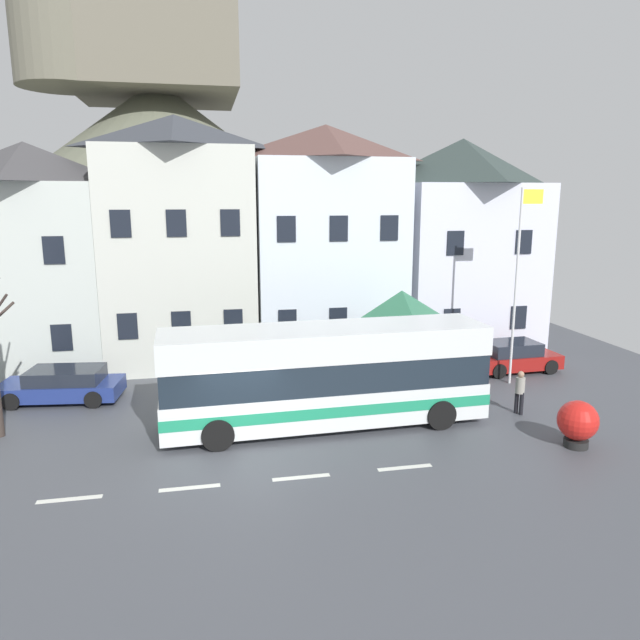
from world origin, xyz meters
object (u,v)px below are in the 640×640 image
pedestrian_01 (520,389)px  flagpole (518,274)px  hilltop_castle (161,185)px  bus_shelter (401,310)px  transit_bus (326,377)px  parked_car_00 (62,385)px  townhouse_04 (459,244)px  harbour_buoy (578,422)px  townhouse_01 (34,258)px  townhouse_02 (180,242)px  parked_car_01 (513,356)px  pedestrian_00 (422,377)px  townhouse_03 (326,243)px  public_bench (342,365)px

pedestrian_01 → flagpole: flagpole is taller
hilltop_castle → bus_shelter: size_ratio=11.02×
transit_bus → parked_car_00: size_ratio=2.36×
townhouse_04 → harbour_buoy: townhouse_04 is taller
townhouse_01 → bus_shelter: bearing=-21.9°
townhouse_02 → parked_car_01: bearing=-18.3°
townhouse_01 → flagpole: size_ratio=1.24×
townhouse_01 → transit_bus: (11.10, -9.45, -3.23)m
flagpole → harbour_buoy: 7.38m
pedestrian_00 → pedestrian_01: (2.73, -2.34, 0.09)m
townhouse_04 → bus_shelter: townhouse_04 is taller
hilltop_castle → pedestrian_01: bearing=-65.2°
townhouse_02 → parked_car_00: townhouse_02 is taller
townhouse_03 → hilltop_castle: 22.02m
townhouse_04 → flagpole: townhouse_04 is taller
harbour_buoy → transit_bus: bearing=155.7°
pedestrian_01 → harbour_buoy: (0.26, -2.93, -0.09)m
townhouse_04 → pedestrian_01: bearing=-101.8°
pedestrian_01 → pedestrian_00: bearing=139.5°
parked_car_00 → public_bench: bearing=-168.0°
townhouse_01 → flagpole: (19.62, -6.48, -0.39)m
townhouse_02 → flagpole: townhouse_02 is taller
townhouse_04 → harbour_buoy: (-1.88, -13.18, -4.40)m
townhouse_03 → pedestrian_01: 11.73m
transit_bus → harbour_buoy: (7.22, -3.25, -0.90)m
parked_car_00 → flagpole: (17.75, -1.41, 3.93)m
harbour_buoy → townhouse_01: bearing=145.2°
parked_car_00 → harbour_buoy: (16.45, -7.64, 0.19)m
townhouse_04 → hilltop_castle: 25.21m
hilltop_castle → flagpole: hilltop_castle is taller
hilltop_castle → parked_car_00: hilltop_castle is taller
townhouse_01 → hilltop_castle: hilltop_castle is taller
townhouse_03 → parked_car_00: size_ratio=2.35×
townhouse_04 → transit_bus: size_ratio=0.96×
public_bench → bus_shelter: bearing=-43.8°
townhouse_01 → harbour_buoy: size_ratio=6.70×
bus_shelter → flagpole: bearing=-5.8°
townhouse_03 → public_bench: 6.35m
townhouse_04 → townhouse_03: bearing=-174.9°
parked_car_01 → townhouse_03: bearing=145.3°
public_bench → harbour_buoy: bearing=-58.1°
townhouse_01 → hilltop_castle: 20.63m
bus_shelter → parked_car_00: (-13.04, 0.93, -2.54)m
parked_car_00 → townhouse_02: bearing=-124.7°
hilltop_castle → townhouse_04: bearing=-50.8°
townhouse_04 → public_bench: bearing=-147.5°
townhouse_04 → flagpole: (-0.58, -6.95, -0.66)m
parked_car_00 → townhouse_04: bearing=-156.0°
parked_car_01 → transit_bus: bearing=-156.8°
transit_bus → flagpole: flagpole is taller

